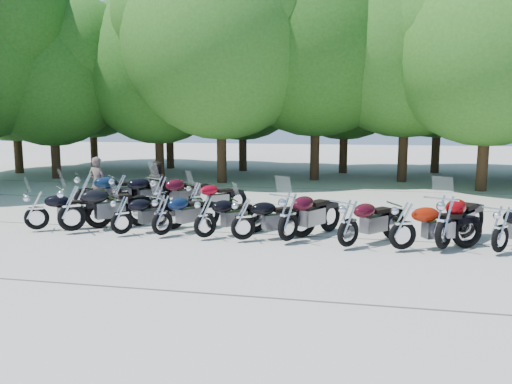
% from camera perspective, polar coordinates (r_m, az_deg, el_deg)
% --- Properties ---
extents(ground, '(90.00, 90.00, 0.00)m').
position_cam_1_polar(ground, '(11.56, -1.48, -6.49)').
color(ground, gray).
rests_on(ground, ground).
extents(tree_0, '(7.50, 7.50, 9.21)m').
position_cam_1_polar(tree_0, '(29.93, -26.07, 12.41)').
color(tree_0, '#3A2614').
rests_on(tree_0, ground).
extents(tree_1, '(6.97, 6.97, 8.55)m').
position_cam_1_polar(tree_1, '(26.54, -22.40, 12.39)').
color(tree_1, '#3A2614').
rests_on(tree_1, ground).
extents(tree_2, '(7.31, 7.31, 8.97)m').
position_cam_1_polar(tree_2, '(25.75, -11.22, 13.55)').
color(tree_2, '#3A2614').
rests_on(tree_2, ground).
extents(tree_3, '(8.70, 8.70, 10.67)m').
position_cam_1_polar(tree_3, '(23.17, -4.08, 16.78)').
color(tree_3, '#3A2614').
rests_on(tree_3, ground).
extents(tree_4, '(9.13, 9.13, 11.20)m').
position_cam_1_polar(tree_4, '(24.32, 6.96, 17.10)').
color(tree_4, '#3A2614').
rests_on(tree_4, ground).
extents(tree_5, '(9.04, 9.04, 11.10)m').
position_cam_1_polar(tree_5, '(24.44, 16.97, 16.61)').
color(tree_5, '#3A2614').
rests_on(tree_5, ground).
extents(tree_6, '(8.00, 8.00, 9.82)m').
position_cam_1_polar(tree_6, '(22.45, 25.23, 14.96)').
color(tree_6, '#3A2614').
rests_on(tree_6, ground).
extents(tree_9, '(7.59, 7.59, 9.32)m').
position_cam_1_polar(tree_9, '(32.76, -18.38, 12.54)').
color(tree_9, '#3A2614').
rests_on(tree_9, ground).
extents(tree_10, '(7.78, 7.78, 9.55)m').
position_cam_1_polar(tree_10, '(29.98, -10.02, 13.52)').
color(tree_10, '#3A2614').
rests_on(tree_10, ground).
extents(tree_11, '(7.56, 7.56, 9.28)m').
position_cam_1_polar(tree_11, '(28.12, -1.55, 13.65)').
color(tree_11, '#3A2614').
rests_on(tree_11, ground).
extents(tree_12, '(7.88, 7.88, 9.67)m').
position_cam_1_polar(tree_12, '(27.49, 10.20, 14.12)').
color(tree_12, '#3A2614').
rests_on(tree_12, ground).
extents(tree_13, '(8.31, 8.31, 10.20)m').
position_cam_1_polar(tree_13, '(28.82, 20.34, 14.09)').
color(tree_13, '#3A2614').
rests_on(tree_13, ground).
extents(motorcycle_0, '(2.22, 1.60, 1.22)m').
position_cam_1_polar(motorcycle_0, '(14.30, -23.83, -1.80)').
color(motorcycle_0, black).
rests_on(motorcycle_0, ground).
extents(motorcycle_1, '(2.36, 2.30, 1.43)m').
position_cam_1_polar(motorcycle_1, '(13.71, -20.35, -1.58)').
color(motorcycle_1, black).
rests_on(motorcycle_1, ground).
extents(motorcycle_2, '(1.84, 1.94, 1.16)m').
position_cam_1_polar(motorcycle_2, '(13.04, -15.13, -2.43)').
color(motorcycle_2, black).
rests_on(motorcycle_2, ground).
extents(motorcycle_3, '(1.71, 2.17, 1.22)m').
position_cam_1_polar(motorcycle_3, '(12.70, -10.69, -2.45)').
color(motorcycle_3, '#0C1836').
rests_on(motorcycle_3, ground).
extents(motorcycle_4, '(1.96, 1.98, 1.21)m').
position_cam_1_polar(motorcycle_4, '(12.29, -5.85, -2.73)').
color(motorcycle_4, black).
rests_on(motorcycle_4, ground).
extents(motorcycle_5, '(2.20, 1.67, 1.22)m').
position_cam_1_polar(motorcycle_5, '(12.00, -1.47, -2.93)').
color(motorcycle_5, black).
rests_on(motorcycle_5, ground).
extents(motorcycle_6, '(1.90, 2.49, 1.39)m').
position_cam_1_polar(motorcycle_6, '(11.86, 3.70, -2.68)').
color(motorcycle_6, '#350712').
rests_on(motorcycle_6, ground).
extents(motorcycle_7, '(2.03, 2.18, 1.29)m').
position_cam_1_polar(motorcycle_7, '(11.53, 10.51, -3.37)').
color(motorcycle_7, '#380711').
rests_on(motorcycle_7, ground).
extents(motorcycle_8, '(2.35, 1.57, 1.28)m').
position_cam_1_polar(motorcycle_8, '(11.58, 16.45, -3.55)').
color(motorcycle_8, maroon).
rests_on(motorcycle_8, ground).
extents(motorcycle_9, '(2.02, 2.58, 1.45)m').
position_cam_1_polar(motorcycle_9, '(11.88, 20.74, -3.06)').
color(motorcycle_9, '#800407').
rests_on(motorcycle_9, ground).
extents(motorcycle_10, '(1.93, 2.07, 1.23)m').
position_cam_1_polar(motorcycle_10, '(12.12, 26.19, -3.69)').
color(motorcycle_10, black).
rests_on(motorcycle_10, ground).
extents(motorcycle_11, '(2.52, 2.11, 1.44)m').
position_cam_1_polar(motorcycle_11, '(16.53, -18.87, 0.16)').
color(motorcycle_11, '#0B1B33').
rests_on(motorcycle_11, ground).
extents(motorcycle_12, '(2.37, 2.18, 1.40)m').
position_cam_1_polar(motorcycle_12, '(16.06, -15.29, 0.02)').
color(motorcycle_12, black).
rests_on(motorcycle_12, ground).
extents(motorcycle_13, '(1.95, 2.47, 1.39)m').
position_cam_1_polar(motorcycle_13, '(15.46, -10.93, -0.18)').
color(motorcycle_13, '#3E0815').
rests_on(motorcycle_13, ground).
extents(motorcycle_14, '(1.92, 1.96, 1.19)m').
position_cam_1_polar(motorcycle_14, '(15.19, -7.01, -0.62)').
color(motorcycle_14, maroon).
rests_on(motorcycle_14, ground).
extents(rider_0, '(0.65, 0.45, 1.73)m').
position_cam_1_polar(rider_0, '(17.15, -17.64, 1.00)').
color(rider_0, brown).
rests_on(rider_0, ground).
extents(rider_1, '(0.87, 0.74, 1.60)m').
position_cam_1_polar(rider_1, '(16.45, -11.23, 0.70)').
color(rider_1, black).
rests_on(rider_1, ground).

